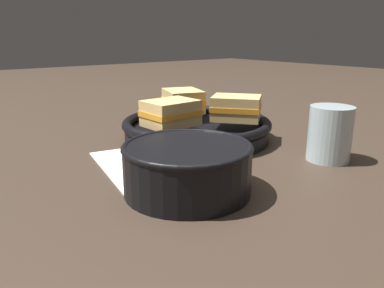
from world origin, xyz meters
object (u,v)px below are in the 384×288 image
at_px(soup_bowl, 187,165).
at_px(sandwich_near_right, 183,101).
at_px(sandwich_near_left, 236,108).
at_px(sandwich_far_left, 171,113).
at_px(skillet, 197,129).
at_px(drinking_glass, 330,134).
at_px(spoon, 157,162).

distance_m(soup_bowl, sandwich_near_right, 0.33).
distance_m(sandwich_near_left, sandwich_far_left, 0.13).
height_order(skillet, drinking_glass, drinking_glass).
bearing_deg(sandwich_far_left, skillet, 103.62).
distance_m(soup_bowl, skillet, 0.26).
bearing_deg(soup_bowl, sandwich_far_left, 151.02).
bearing_deg(skillet, sandwich_far_left, -76.38).
height_order(sandwich_near_left, sandwich_far_left, same).
relative_size(skillet, sandwich_near_left, 2.49).
xyz_separation_m(sandwich_near_left, drinking_glass, (0.18, 0.04, -0.02)).
bearing_deg(skillet, sandwich_near_right, 163.62).
xyz_separation_m(soup_bowl, sandwich_far_left, (-0.18, 0.10, 0.03)).
bearing_deg(spoon, sandwich_near_left, 129.21).
relative_size(spoon, sandwich_near_right, 1.42).
relative_size(sandwich_near_right, drinking_glass, 1.23).
bearing_deg(sandwich_near_right, drinking_glass, 12.38).
relative_size(spoon, sandwich_near_left, 1.35).
xyz_separation_m(sandwich_far_left, drinking_glass, (0.22, 0.16, -0.02)).
xyz_separation_m(spoon, sandwich_near_right, (-0.16, 0.17, 0.06)).
relative_size(soup_bowl, sandwich_near_right, 1.53).
xyz_separation_m(soup_bowl, drinking_glass, (0.04, 0.26, 0.01)).
relative_size(skillet, sandwich_near_right, 2.64).
distance_m(skillet, sandwich_near_right, 0.09).
bearing_deg(soup_bowl, skillet, 138.57).
xyz_separation_m(soup_bowl, skillet, (-0.20, 0.17, -0.02)).
distance_m(soup_bowl, sandwich_far_left, 0.21).
height_order(soup_bowl, skillet, soup_bowl).
relative_size(spoon, sandwich_far_left, 1.65).
distance_m(spoon, sandwich_far_left, 0.12).
relative_size(soup_bowl, sandwich_near_left, 1.44).
bearing_deg(drinking_glass, sandwich_near_right, -167.62).
xyz_separation_m(sandwich_near_right, drinking_glass, (0.31, 0.07, -0.02)).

